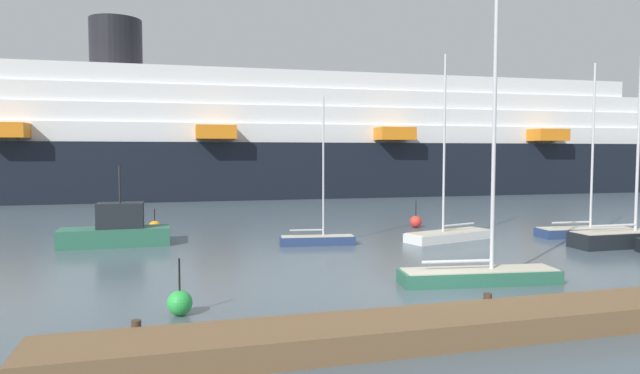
# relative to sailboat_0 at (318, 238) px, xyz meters

# --- Properties ---
(ground_plane) EXTENTS (600.00, 600.00, 0.00)m
(ground_plane) POSITION_rel_sailboat_0_xyz_m (1.32, -11.25, -0.40)
(ground_plane) COLOR #4C5B66
(dock_pier) EXTENTS (24.50, 2.28, 0.81)m
(dock_pier) POSITION_rel_sailboat_0_xyz_m (1.32, -15.28, -0.06)
(dock_pier) COLOR brown
(dock_pier) RESTS_ON ground_plane
(sailboat_0) EXTENTS (4.08, 1.42, 7.88)m
(sailboat_0) POSITION_rel_sailboat_0_xyz_m (0.00, 0.00, 0.00)
(sailboat_0) COLOR navy
(sailboat_0) RESTS_ON ground_plane
(sailboat_1) EXTENTS (5.54, 2.94, 10.31)m
(sailboat_1) POSITION_rel_sailboat_0_xyz_m (7.49, -0.49, 0.05)
(sailboat_1) COLOR white
(sailboat_1) RESTS_ON ground_plane
(sailboat_2) EXTENTS (5.65, 1.92, 10.10)m
(sailboat_2) POSITION_rel_sailboat_0_xyz_m (15.86, -1.32, 0.06)
(sailboat_2) COLOR navy
(sailboat_2) RESTS_ON ground_plane
(sailboat_3) EXTENTS (6.19, 2.19, 11.96)m
(sailboat_3) POSITION_rel_sailboat_0_xyz_m (3.61, -10.01, 0.17)
(sailboat_3) COLOR #2D6B51
(sailboat_3) RESTS_ON ground_plane
(sailboat_4) EXTENTS (6.24, 1.68, 9.96)m
(sailboat_4) POSITION_rel_sailboat_0_xyz_m (15.56, -4.82, 0.14)
(sailboat_4) COLOR black
(sailboat_4) RESTS_ON ground_plane
(fishing_boat_0) EXTENTS (5.60, 1.91, 4.24)m
(fishing_boat_0) POSITION_rel_sailboat_0_xyz_m (-10.31, 2.63, 0.43)
(fishing_boat_0) COLOR #2D6B51
(fishing_boat_0) RESTS_ON ground_plane
(channel_buoy_0) EXTENTS (0.76, 0.76, 1.74)m
(channel_buoy_0) POSITION_rel_sailboat_0_xyz_m (-7.38, -11.21, -0.01)
(channel_buoy_0) COLOR green
(channel_buoy_0) RESTS_ON ground_plane
(channel_buoy_1) EXTENTS (0.78, 0.78, 1.77)m
(channel_buoy_1) POSITION_rel_sailboat_0_xyz_m (8.05, 4.91, -0.00)
(channel_buoy_1) COLOR red
(channel_buoy_1) RESTS_ON ground_plane
(channel_buoy_2) EXTENTS (0.77, 0.77, 1.52)m
(channel_buoy_2) POSITION_rel_sailboat_0_xyz_m (-8.47, 6.72, -0.01)
(channel_buoy_2) COLOR orange
(channel_buoy_2) RESTS_ON ground_plane
(cruise_ship) EXTENTS (109.46, 19.21, 19.31)m
(cruise_ship) POSITION_rel_sailboat_0_xyz_m (6.63, 35.74, 5.79)
(cruise_ship) COLOR black
(cruise_ship) RESTS_ON ground_plane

